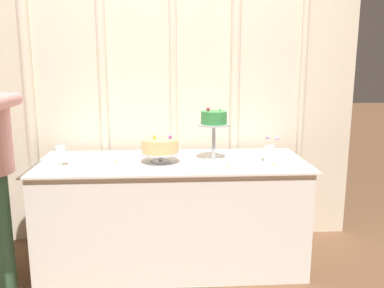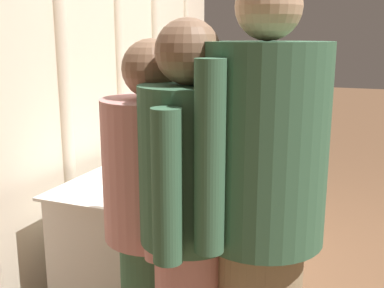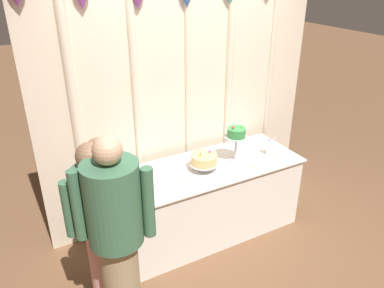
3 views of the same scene
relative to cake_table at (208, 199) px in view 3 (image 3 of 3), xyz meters
The scene contains 13 objects.
ground_plane 0.41m from the cake_table, 90.00° to the right, with size 24.00×24.00×0.00m, color brown.
draped_curtain 1.13m from the cake_table, 93.79° to the left, with size 3.06×0.15×2.74m.
cake_table is the anchor object (origin of this frame).
cake_display_nearleft 0.52m from the cake_table, 156.20° to the right, with size 0.29×0.29×0.21m.
cake_display_nearright 0.74m from the cake_table, ahead, with size 0.23×0.23×0.39m.
wine_glass 0.91m from the cake_table, behind, with size 0.07×0.07×0.14m.
flower_vase 0.84m from the cake_table, ahead, with size 0.10×0.07×0.20m.
tealight_far_left 0.56m from the cake_table, 167.91° to the right, with size 0.05×0.05×0.03m.
tealight_near_left 0.60m from the cake_table, 31.32° to the right, with size 0.04×0.04×0.04m.
tealight_near_right 0.83m from the cake_table, 19.59° to the right, with size 0.05×0.05×0.03m.
guest_girl_blue_dress 1.28m from the cake_table, 163.24° to the right, with size 0.47×0.57×1.50m.
guest_man_dark_suit 1.43m from the cake_table, 157.75° to the right, with size 0.47×0.33×1.56m.
guest_man_pink_jacket 1.49m from the cake_table, 148.39° to the right, with size 0.51×0.50×1.68m.
Camera 3 is at (-1.73, -2.71, 2.64)m, focal length 35.45 mm.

